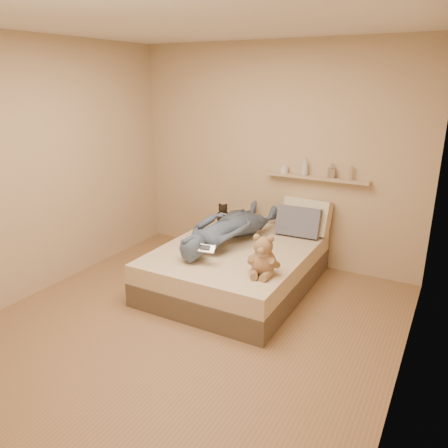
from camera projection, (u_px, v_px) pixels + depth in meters
The scene contains 10 objects.
room at pixel (186, 189), 3.65m from camera, with size 3.80×3.80×3.80m.
bed at pixel (236, 267), 4.76m from camera, with size 1.50×1.90×0.45m.
game_console at pixel (205, 248), 4.20m from camera, with size 0.21×0.12×0.07m.
teddy_bear at pixel (263, 258), 4.00m from camera, with size 0.32×0.32×0.40m.
dark_plush at pixel (223, 215), 5.44m from camera, with size 0.17×0.17×0.26m.
pillow_cream at pixel (306, 216), 5.09m from camera, with size 0.55×0.16×0.40m, color beige.
pillow_grey at pixel (299, 221), 5.00m from camera, with size 0.50×0.14×0.34m, color slate.
person at pixel (228, 227), 4.78m from camera, with size 0.56×1.52×0.36m, color #485771.
wall_shelf at pixel (316, 178), 4.99m from camera, with size 1.20×0.12×0.03m, color tan.
shelf_bottles at pixel (313, 169), 4.98m from camera, with size 0.84×0.10×0.20m.
Camera 1 is at (1.99, -2.96, 2.17)m, focal length 35.00 mm.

